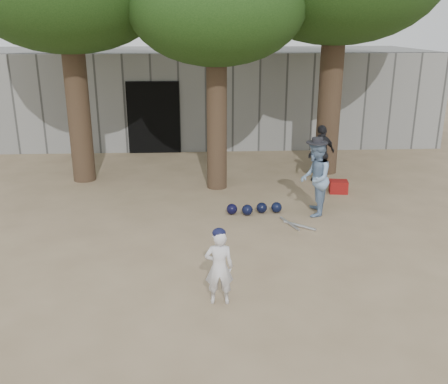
{
  "coord_description": "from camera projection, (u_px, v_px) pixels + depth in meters",
  "views": [
    {
      "loc": [
        0.14,
        -7.53,
        3.84
      ],
      "look_at": [
        0.6,
        1.0,
        0.95
      ],
      "focal_mm": 40.0,
      "sensor_mm": 36.0,
      "label": 1
    }
  ],
  "objects": [
    {
      "name": "bat_pile",
      "position": [
        295.0,
        225.0,
        9.97
      ],
      "size": [
        0.62,
        0.72,
        0.06
      ],
      "color": "silver",
      "rests_on": "ground"
    },
    {
      "name": "red_bag",
      "position": [
        338.0,
        187.0,
        11.9
      ],
      "size": [
        0.46,
        0.37,
        0.3
      ],
      "primitive_type": "cube",
      "rotation": [
        0.0,
        0.0,
        -0.14
      ],
      "color": "maroon",
      "rests_on": "ground"
    },
    {
      "name": "helmet_row",
      "position": [
        254.0,
        209.0,
        10.59
      ],
      "size": [
        1.19,
        0.35,
        0.23
      ],
      "color": "black",
      "rests_on": "ground"
    },
    {
      "name": "spectator_blue",
      "position": [
        315.0,
        179.0,
        10.33
      ],
      "size": [
        0.77,
        0.89,
        1.59
      ],
      "primitive_type": "imported",
      "rotation": [
        0.0,
        0.0,
        4.47
      ],
      "color": "#7B9ABF",
      "rests_on": "ground"
    },
    {
      "name": "boy_player",
      "position": [
        219.0,
        267.0,
        7.06
      ],
      "size": [
        0.42,
        0.28,
        1.12
      ],
      "primitive_type": "imported",
      "rotation": [
        0.0,
        0.0,
        3.11
      ],
      "color": "silver",
      "rests_on": "ground"
    },
    {
      "name": "spectator_dark",
      "position": [
        321.0,
        154.0,
        12.59
      ],
      "size": [
        0.91,
        0.75,
        1.46
      ],
      "primitive_type": "imported",
      "rotation": [
        0.0,
        0.0,
        3.69
      ],
      "color": "black",
      "rests_on": "ground"
    },
    {
      "name": "back_building",
      "position": [
        193.0,
        93.0,
        17.64
      ],
      "size": [
        16.0,
        5.24,
        3.0
      ],
      "color": "gray",
      "rests_on": "ground"
    },
    {
      "name": "ground",
      "position": [
        191.0,
        265.0,
        8.35
      ],
      "size": [
        70.0,
        70.0,
        0.0
      ],
      "primitive_type": "plane",
      "color": "#937C5E",
      "rests_on": "ground"
    }
  ]
}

